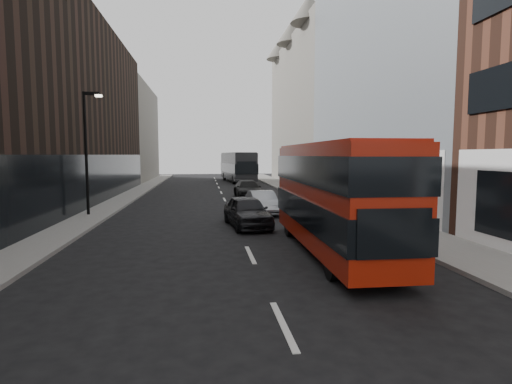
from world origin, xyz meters
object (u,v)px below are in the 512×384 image
object	(u,v)px
car_c	(248,189)
street_lamp	(87,144)
grey_bus	(238,166)
red_bus	(333,193)
car_b	(262,202)
car_a	(247,211)

from	to	relation	value
car_c	street_lamp	bearing A→B (deg)	-140.94
grey_bus	street_lamp	bearing A→B (deg)	-116.60
street_lamp	car_c	world-z (taller)	street_lamp
street_lamp	red_bus	world-z (taller)	street_lamp
red_bus	car_b	world-z (taller)	red_bus
street_lamp	car_c	distance (m)	14.17
red_bus	car_b	distance (m)	10.25
red_bus	grey_bus	bearing A→B (deg)	91.19
red_bus	car_c	distance (m)	19.30
grey_bus	car_a	bearing A→B (deg)	-99.47
car_a	street_lamp	bearing A→B (deg)	146.37
car_b	car_c	size ratio (longest dim) A/B	0.84
red_bus	car_a	size ratio (longest dim) A/B	2.18
grey_bus	car_a	xyz separation A→B (m)	(-2.31, -32.84, -1.31)
street_lamp	grey_bus	bearing A→B (deg)	68.85
red_bus	car_c	size ratio (longest dim) A/B	1.99
street_lamp	grey_bus	distance (m)	30.65
red_bus	car_a	xyz separation A→B (m)	(-2.50, 5.75, -1.44)
grey_bus	red_bus	bearing A→B (deg)	-95.16
car_a	red_bus	bearing A→B (deg)	-73.71
grey_bus	car_b	bearing A→B (deg)	-97.24
street_lamp	red_bus	bearing A→B (deg)	-41.92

